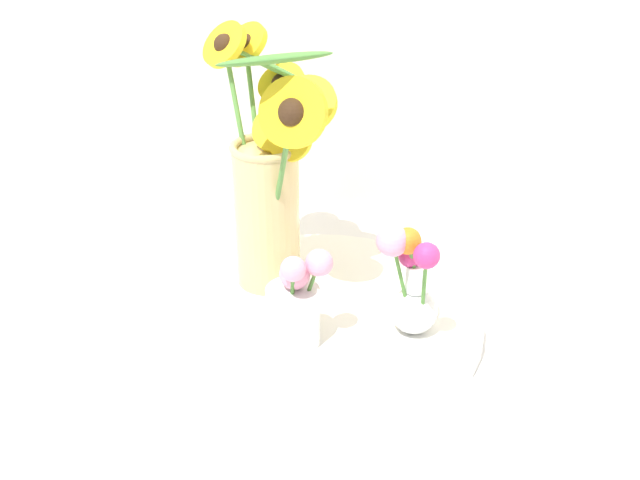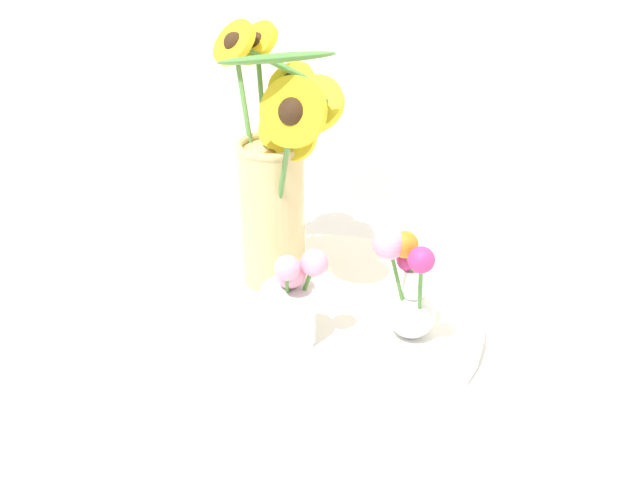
% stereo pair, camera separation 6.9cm
% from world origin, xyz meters
% --- Properties ---
extents(ground_plane, '(6.00, 6.00, 0.00)m').
position_xyz_m(ground_plane, '(0.00, 0.00, 0.00)').
color(ground_plane, silver).
extents(serving_tray, '(0.45, 0.45, 0.02)m').
position_xyz_m(serving_tray, '(0.02, 0.05, 0.01)').
color(serving_tray, white).
rests_on(serving_tray, ground_plane).
extents(mason_jar_sunflowers, '(0.25, 0.23, 0.37)m').
position_xyz_m(mason_jar_sunflowers, '(-0.08, 0.09, 0.19)').
color(mason_jar_sunflowers, '#D1B77A').
rests_on(mason_jar_sunflowers, serving_tray).
extents(vase_small_center, '(0.08, 0.07, 0.14)m').
position_xyz_m(vase_small_center, '(0.03, -0.03, 0.08)').
color(vase_small_center, white).
rests_on(vase_small_center, serving_tray).
extents(vase_bulb_right, '(0.09, 0.08, 0.16)m').
position_xyz_m(vase_bulb_right, '(0.15, 0.06, 0.10)').
color(vase_bulb_right, white).
rests_on(vase_bulb_right, serving_tray).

